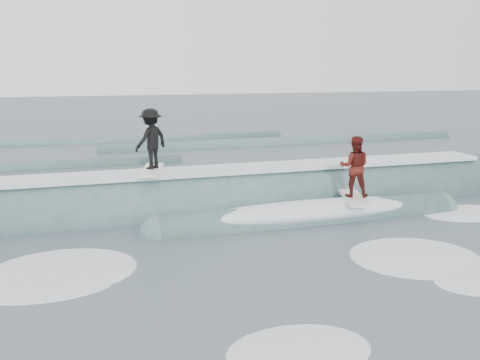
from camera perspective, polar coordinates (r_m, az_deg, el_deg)
name	(u,v)px	position (r m, az deg, el deg)	size (l,w,h in m)	color
ground	(292,259)	(12.74, 5.53, -8.39)	(160.00, 160.00, 0.00)	#3C4C58
breaking_wave	(239,208)	(17.06, -0.10, -2.97)	(23.44, 4.03, 2.49)	#385E5C
surfer_black	(151,141)	(16.28, -9.47, 4.12)	(1.34, 2.07, 1.91)	white
surfer_red	(354,169)	(16.17, 12.11, 1.11)	(1.15, 2.07, 1.91)	silver
whitewater	(296,266)	(12.31, 5.95, -9.14)	(14.89, 7.58, 0.10)	white
far_swells	(146,152)	(29.20, -9.98, 3.00)	(40.35, 8.65, 0.80)	#385E5C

